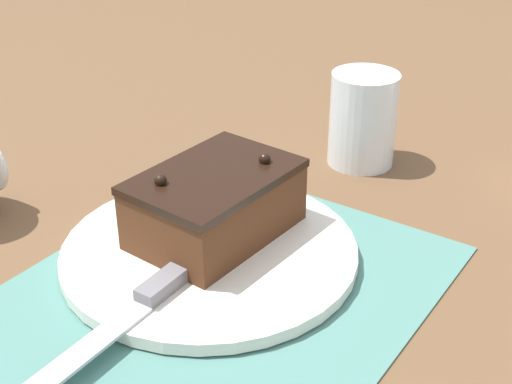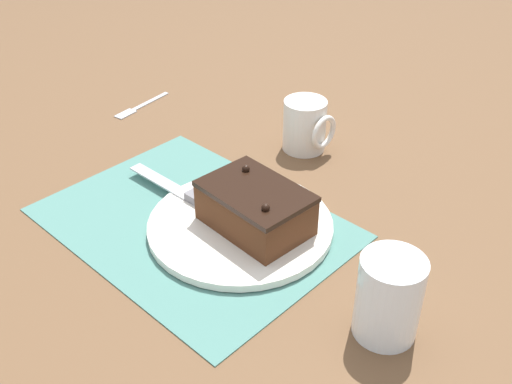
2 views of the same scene
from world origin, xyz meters
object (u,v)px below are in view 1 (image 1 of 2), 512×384
(cake_plate, at_px, (210,251))
(drinking_glass, at_px, (363,119))
(serving_knife, at_px, (141,303))
(chocolate_cake, at_px, (215,203))

(cake_plate, bearing_deg, drinking_glass, -4.47)
(cake_plate, xyz_separation_m, serving_knife, (-0.11, -0.01, 0.01))
(cake_plate, relative_size, serving_knife, 1.38)
(serving_knife, bearing_deg, cake_plate, -85.24)
(cake_plate, xyz_separation_m, chocolate_cake, (0.02, 0.01, 0.04))
(serving_knife, distance_m, drinking_glass, 0.39)
(cake_plate, height_order, drinking_glass, drinking_glass)
(drinking_glass, bearing_deg, chocolate_cake, 173.01)
(serving_knife, relative_size, drinking_glass, 1.82)
(cake_plate, bearing_deg, serving_knife, -174.25)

